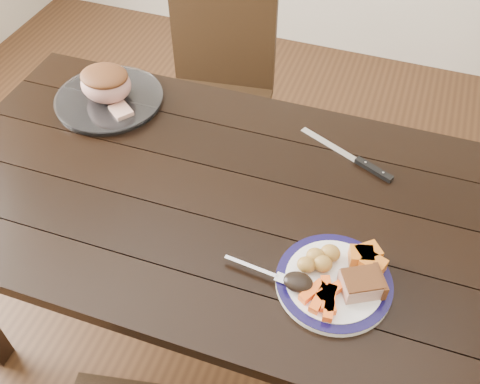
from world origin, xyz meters
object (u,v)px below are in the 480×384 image
(serving_platter, at_px, (110,100))
(fork, at_px, (264,272))
(dinner_plate, at_px, (334,282))
(dining_table, at_px, (216,214))
(chair_far, at_px, (218,86))
(carving_knife, at_px, (362,163))
(roast_joint, at_px, (106,85))
(pork_slice, at_px, (361,284))

(serving_platter, distance_m, fork, 0.82)
(dinner_plate, bearing_deg, dining_table, 154.02)
(serving_platter, height_order, fork, fork)
(chair_far, xyz_separation_m, carving_knife, (0.64, -0.49, 0.23))
(dinner_plate, height_order, fork, fork)
(chair_far, bearing_deg, serving_platter, 61.32)
(dinner_plate, bearing_deg, serving_platter, 152.58)
(chair_far, distance_m, roast_joint, 0.60)
(fork, bearing_deg, dining_table, 139.67)
(fork, distance_m, roast_joint, 0.83)
(fork, bearing_deg, chair_far, 122.86)
(dinner_plate, relative_size, pork_slice, 3.05)
(chair_far, xyz_separation_m, serving_platter, (-0.18, -0.48, 0.23))
(chair_far, distance_m, dinner_plate, 1.15)
(serving_platter, xyz_separation_m, carving_knife, (0.83, -0.01, -0.00))
(serving_platter, distance_m, pork_slice, 1.00)
(serving_platter, bearing_deg, dining_table, -28.55)
(dining_table, xyz_separation_m, pork_slice, (0.43, -0.19, 0.13))
(dining_table, xyz_separation_m, carving_knife, (0.36, 0.24, 0.10))
(chair_far, height_order, serving_platter, chair_far)
(dinner_plate, relative_size, serving_platter, 0.81)
(chair_far, height_order, pork_slice, chair_far)
(dining_table, relative_size, pork_slice, 17.86)
(dining_table, height_order, serving_platter, serving_platter)
(dining_table, relative_size, chair_far, 1.73)
(dining_table, bearing_deg, roast_joint, 151.45)
(pork_slice, bearing_deg, serving_platter, 153.93)
(serving_platter, bearing_deg, roast_joint, 0.00)
(fork, height_order, roast_joint, roast_joint)
(chair_far, relative_size, carving_knife, 3.10)
(chair_far, xyz_separation_m, fork, (0.50, -0.95, 0.25))
(dinner_plate, xyz_separation_m, roast_joint, (-0.84, 0.44, 0.06))
(dining_table, distance_m, carving_knife, 0.44)
(carving_knife, bearing_deg, pork_slice, -55.59)
(pork_slice, height_order, carving_knife, pork_slice)
(dinner_plate, xyz_separation_m, pork_slice, (0.06, -0.01, 0.03))
(dining_table, relative_size, roast_joint, 9.90)
(dining_table, xyz_separation_m, serving_platter, (-0.47, 0.25, 0.10))
(pork_slice, relative_size, roast_joint, 0.55)
(dining_table, distance_m, dinner_plate, 0.43)
(serving_platter, bearing_deg, chair_far, 69.41)
(dining_table, distance_m, serving_platter, 0.54)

